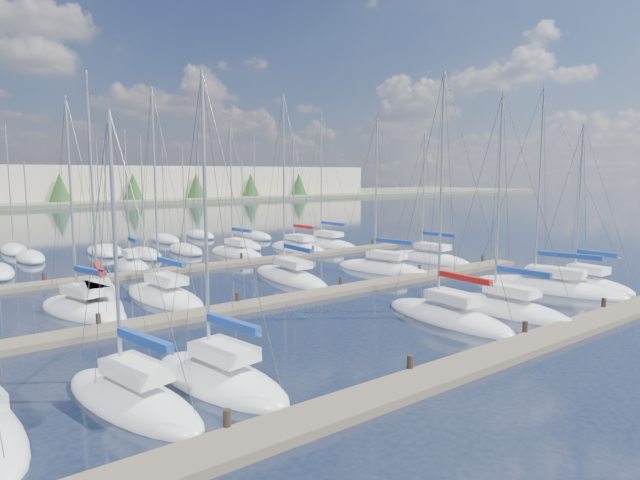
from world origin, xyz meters
TOP-DOWN VIEW (x-y plane):
  - ground at (0.00, 60.00)m, footprint 400.00×400.00m
  - dock_near at (0.00, 2.01)m, footprint 44.00×1.93m
  - dock_mid at (0.00, 16.01)m, footprint 44.00×1.93m
  - dock_far at (0.00, 30.01)m, footprint 44.00×1.93m
  - sailboat_b at (-13.58, 6.88)m, footprint 3.91×7.96m
  - sailboat_m at (18.09, 21.34)m, footprint 3.40×9.06m
  - sailboat_g at (17.77, 6.99)m, footprint 2.55×7.08m
  - sailboat_c at (-10.33, 6.77)m, footprint 3.92×7.67m
  - sailboat_d at (3.60, 7.27)m, footprint 3.11×8.73m
  - sailboat_q at (12.55, 34.26)m, footprint 3.33×8.65m
  - sailboat_o at (-4.87, 33.63)m, footprint 2.76×6.51m
  - sailboat_e at (7.55, 6.36)m, footprint 2.89×8.32m
  - sailboat_h at (-11.75, 21.07)m, footprint 4.78×8.17m
  - sailboat_k at (3.04, 21.72)m, footprint 3.30×9.82m
  - sailboat_r at (16.97, 35.19)m, footprint 3.36×9.66m
  - sailboat_j at (-6.83, 21.34)m, footprint 3.70×8.59m
  - sailboat_p at (5.77, 35.09)m, footprint 3.34×8.13m
  - sailboat_l at (11.14, 20.17)m, footprint 4.69×9.05m
  - sailboat_f at (14.98, 8.02)m, footprint 5.30×10.70m
  - sailboat_i at (-10.75, 21.42)m, footprint 4.04×9.26m
  - distant_boats at (-4.34, 43.76)m, footprint 36.93×20.75m

SIDE VIEW (x-z plane):
  - ground at x=0.00m, z-range 0.00..0.00m
  - dock_near at x=0.00m, z-range -0.40..0.70m
  - dock_mid at x=0.00m, z-range -0.40..0.70m
  - dock_far at x=0.00m, z-range -0.40..0.70m
  - sailboat_q at x=12.55m, z-range -6.01..6.35m
  - sailboat_m at x=18.09m, z-range -6.00..6.35m
  - sailboat_b at x=-13.58m, z-range -5.22..5.57m
  - sailboat_l at x=11.14m, z-range -6.35..6.70m
  - sailboat_f at x=14.98m, z-range -7.05..7.40m
  - sailboat_h at x=-11.75m, z-range -6.32..6.67m
  - sailboat_j at x=-6.83m, z-range -6.81..7.17m
  - sailboat_c at x=-10.33m, z-range -6.01..6.37m
  - sailboat_e at x=7.55m, z-range -6.39..6.75m
  - sailboat_g at x=17.77m, z-range -5.83..6.20m
  - sailboat_p at x=5.77m, z-range -6.56..6.93m
  - sailboat_r at x=16.97m, z-range -7.48..7.85m
  - sailboat_k at x=3.04m, z-range -7.06..7.43m
  - sailboat_d at x=3.60m, z-range -6.83..7.20m
  - sailboat_i at x=-10.75m, z-range -7.08..7.46m
  - sailboat_o at x=-4.87m, z-range -5.93..6.32m
  - distant_boats at x=-4.34m, z-range -6.36..6.94m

